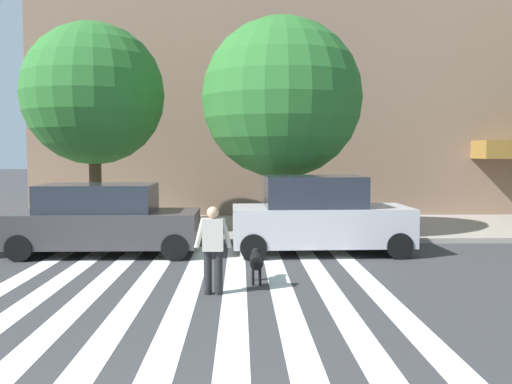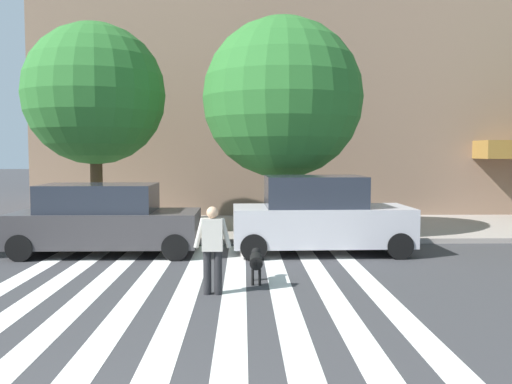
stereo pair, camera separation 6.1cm
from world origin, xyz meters
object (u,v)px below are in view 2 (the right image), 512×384
street_tree_middle (283,98)px  pedestrian_dog_walker (213,245)px  dog_on_leash (256,261)px  street_tree_nearest (95,95)px  parked_car_third_in_line (319,216)px  parked_car_behind_first (105,220)px

street_tree_middle → pedestrian_dog_walker: 7.42m
dog_on_leash → pedestrian_dog_walker: bearing=-131.8°
street_tree_nearest → parked_car_third_in_line: bearing=-26.2°
parked_car_behind_first → pedestrian_dog_walker: (3.02, -4.10, 0.03)m
street_tree_middle → pedestrian_dog_walker: street_tree_middle is taller
street_tree_middle → pedestrian_dog_walker: (-1.75, -6.40, -3.32)m
street_tree_nearest → street_tree_middle: bearing=-9.3°
parked_car_third_in_line → street_tree_nearest: (-6.63, 3.27, 3.48)m
parked_car_behind_first → parked_car_third_in_line: size_ratio=1.02×
parked_car_third_in_line → street_tree_nearest: 8.17m
parked_car_third_in_line → dog_on_leash: 3.65m
parked_car_behind_first → street_tree_nearest: 4.93m
parked_car_behind_first → pedestrian_dog_walker: bearing=-53.6°
parked_car_behind_first → parked_car_third_in_line: 5.57m
parked_car_behind_first → street_tree_nearest: (-1.06, 3.26, 3.54)m
parked_car_behind_first → dog_on_leash: bearing=-39.5°
dog_on_leash → street_tree_middle: bearing=80.5°
parked_car_behind_first → dog_on_leash: parked_car_behind_first is taller
street_tree_middle → dog_on_leash: size_ratio=6.41×
street_tree_nearest → pedestrian_dog_walker: street_tree_nearest is taller
parked_car_third_in_line → pedestrian_dog_walker: parked_car_third_in_line is taller
pedestrian_dog_walker → parked_car_third_in_line: bearing=58.1°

